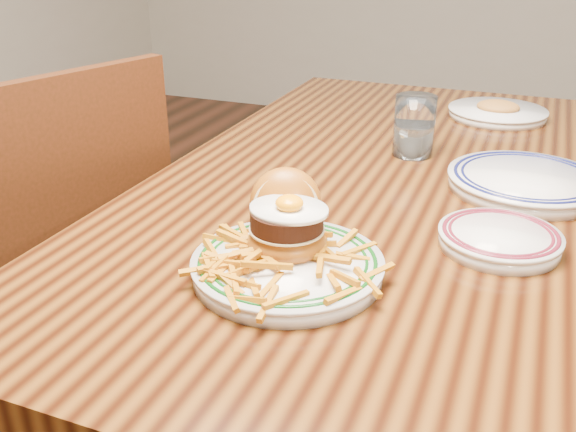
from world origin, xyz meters
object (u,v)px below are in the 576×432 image
at_px(table, 376,215).
at_px(main_plate, 287,248).
at_px(chair_left, 60,263).
at_px(side_plate, 500,238).

distance_m(table, main_plate, 0.44).
bearing_deg(main_plate, table, 62.76).
bearing_deg(table, main_plate, -93.75).
bearing_deg(chair_left, main_plate, -2.62).
bearing_deg(side_plate, main_plate, -166.17).
height_order(main_plate, side_plate, main_plate).
xyz_separation_m(main_plate, side_plate, (0.28, 0.19, -0.02)).
xyz_separation_m(chair_left, side_plate, (0.92, -0.03, 0.25)).
height_order(table, chair_left, chair_left).
relative_size(table, side_plate, 8.44).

